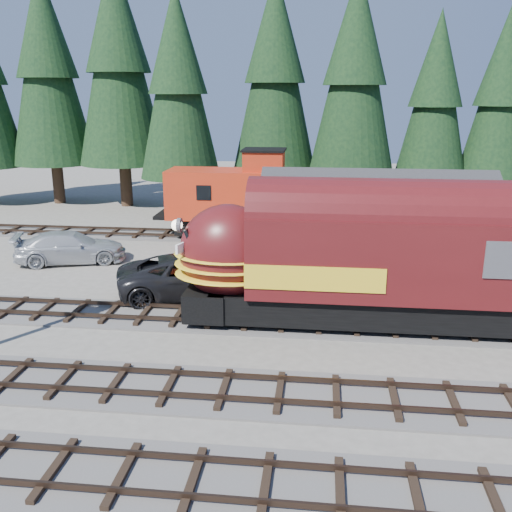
# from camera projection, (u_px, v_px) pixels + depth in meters

# --- Properties ---
(ground) EXTENTS (120.00, 120.00, 0.00)m
(ground) POSITION_uv_depth(u_px,v_px,m) (405.00, 373.00, 19.64)
(ground) COLOR #6B665B
(ground) RESTS_ON ground
(track_spur) EXTENTS (32.00, 3.20, 0.33)m
(track_spur) POSITION_uv_depth(u_px,v_px,m) (215.00, 236.00, 37.89)
(track_spur) COLOR #4C4947
(track_spur) RESTS_ON ground
(depot) EXTENTS (12.80, 7.00, 5.30)m
(depot) POSITION_uv_depth(u_px,v_px,m) (381.00, 222.00, 28.83)
(depot) COLOR gold
(depot) RESTS_ON ground
(conifer_backdrop) EXTENTS (81.46, 22.72, 17.10)m
(conifer_backdrop) POSITION_uv_depth(u_px,v_px,m) (393.00, 80.00, 40.64)
(conifer_backdrop) COLOR black
(conifer_backdrop) RESTS_ON ground
(locomotive) EXTENTS (17.16, 3.41, 4.67)m
(locomotive) POSITION_uv_depth(u_px,v_px,m) (378.00, 264.00, 22.78)
(locomotive) COLOR black
(locomotive) RESTS_ON ground
(caboose) EXTENTS (10.38, 3.01, 5.40)m
(caboose) POSITION_uv_depth(u_px,v_px,m) (249.00, 198.00, 36.92)
(caboose) COLOR black
(caboose) RESTS_ON ground
(pickup_truck_a) EXTENTS (7.70, 5.21, 1.96)m
(pickup_truck_a) POSITION_uv_depth(u_px,v_px,m) (193.00, 276.00, 26.89)
(pickup_truck_a) COLOR black
(pickup_truck_a) RESTS_ON ground
(pickup_truck_b) EXTENTS (6.50, 4.17, 1.75)m
(pickup_truck_b) POSITION_uv_depth(u_px,v_px,m) (71.00, 247.00, 32.14)
(pickup_truck_b) COLOR #B2B5BA
(pickup_truck_b) RESTS_ON ground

